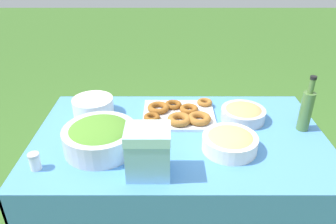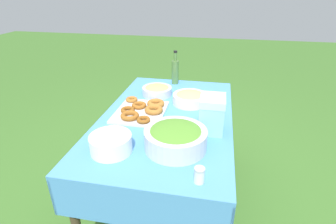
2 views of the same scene
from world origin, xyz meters
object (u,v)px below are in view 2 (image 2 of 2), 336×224
Objects in this scene: olive_oil_bottle at (175,71)px; pasta_bowl at (190,98)px; donut_platter at (142,110)px; cooler_box at (212,114)px; salad_bowl at (176,137)px; plate_stack at (111,144)px; bread_bowl at (157,90)px.

pasta_bowl is at bearing -155.89° from olive_oil_bottle.
donut_platter is 1.81× the size of cooler_box.
donut_platter is (0.38, 0.30, -0.05)m from salad_bowl.
donut_platter is at bearing 38.37° from salad_bowl.
salad_bowl is 0.86× the size of donut_platter.
olive_oil_bottle is (0.40, 0.18, 0.07)m from pasta_bowl.
pasta_bowl is at bearing -25.79° from plate_stack.
olive_oil_bottle reaches higher than donut_platter.
olive_oil_bottle reaches higher than pasta_bowl.
pasta_bowl is 0.30m from bread_bowl.
salad_bowl is 1.02m from olive_oil_bottle.
plate_stack is (-0.47, 0.03, 0.03)m from donut_platter.
donut_platter is (-0.22, 0.31, -0.02)m from pasta_bowl.
salad_bowl is 0.76m from bread_bowl.
pasta_bowl is 1.08× the size of bread_bowl.
olive_oil_bottle reaches higher than cooler_box.
plate_stack is at bearing 175.92° from bread_bowl.
donut_platter is at bearing -3.68° from plate_stack.
plate_stack is at bearing 171.98° from olive_oil_bottle.
pasta_bowl is 0.38m from donut_platter.
plate_stack is 0.76× the size of olive_oil_bottle.
salad_bowl is 1.55× the size of cooler_box.
cooler_box is (0.23, -0.18, 0.04)m from salad_bowl.
plate_stack reaches higher than bread_bowl.
bread_bowl is at bearing 20.69° from salad_bowl.
pasta_bowl is 0.87× the size of olive_oil_bottle.
bread_bowl is (-0.29, 0.10, -0.08)m from olive_oil_bottle.
bread_bowl is (0.81, -0.06, -0.01)m from plate_stack.
pasta_bowl reaches higher than donut_platter.
olive_oil_bottle reaches higher than plate_stack.
salad_bowl is at bearing -73.29° from plate_stack.
bread_bowl reaches higher than donut_platter.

